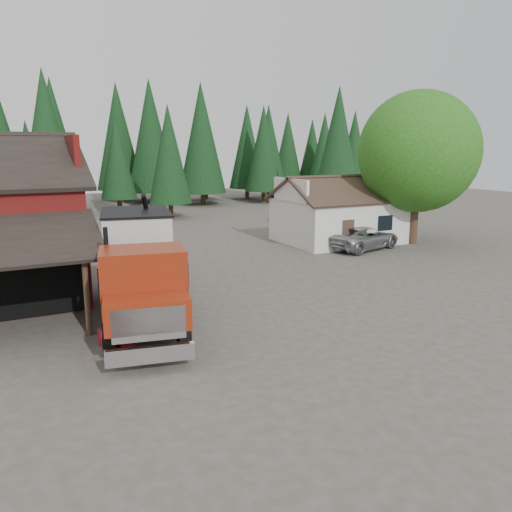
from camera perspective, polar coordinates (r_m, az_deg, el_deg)
name	(u,v)px	position (r m, az deg, el deg)	size (l,w,h in m)	color
ground	(258,328)	(18.43, 0.19, -8.28)	(120.00, 120.00, 0.00)	#484139
farmhouse	(339,218)	(35.52, 9.52, 4.33)	(8.60, 6.42, 4.65)	silver
deciduous_tree	(418,156)	(35.48, 18.05, 10.78)	(8.00, 8.00, 10.20)	#382619
conifer_backdrop	(86,208)	(58.29, -18.85, 5.25)	(76.00, 16.00, 16.00)	black
near_pine_b	(169,154)	(47.45, -9.92, 11.39)	(3.96, 3.96, 10.40)	#382619
near_pine_c	(338,143)	(51.01, 9.34, 12.59)	(4.84, 4.84, 12.40)	#382619
near_pine_d	(47,137)	(49.56, -22.79, 12.41)	(5.28, 5.28, 13.40)	#382619
feed_truck	(140,264)	(19.41, -13.14, -0.91)	(4.62, 10.52, 4.60)	black
silver_car	(363,238)	(33.16, 12.16, 2.07)	(2.50, 5.41, 1.50)	#A1A2A8
equip_box	(117,338)	(17.40, -15.56, -8.97)	(0.70, 1.10, 0.60)	maroon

